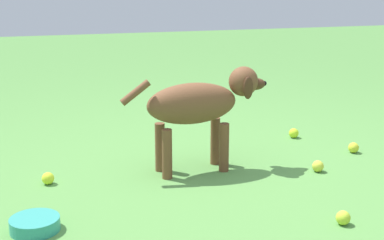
{
  "coord_description": "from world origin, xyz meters",
  "views": [
    {
      "loc": [
        2.75,
        -0.9,
        1.14
      ],
      "look_at": [
        -0.21,
        -0.1,
        0.3
      ],
      "focal_mm": 53.5,
      "sensor_mm": 36.0,
      "label": 1
    }
  ],
  "objects_px": {
    "tennis_ball_0": "(48,178)",
    "tennis_ball_4": "(343,218)",
    "tennis_ball_3": "(318,166)",
    "tennis_ball_1": "(294,133)",
    "dog": "(201,104)",
    "tennis_ball_2": "(353,148)",
    "water_bowl": "(35,224)"
  },
  "relations": [
    {
      "from": "dog",
      "to": "tennis_ball_2",
      "type": "xyz_separation_m",
      "value": [
        -0.04,
        1.01,
        -0.35
      ]
    },
    {
      "from": "tennis_ball_4",
      "to": "tennis_ball_2",
      "type": "bearing_deg",
      "value": 147.24
    },
    {
      "from": "tennis_ball_0",
      "to": "tennis_ball_4",
      "type": "xyz_separation_m",
      "value": [
        0.85,
        1.27,
        0.0
      ]
    },
    {
      "from": "tennis_ball_4",
      "to": "water_bowl",
      "type": "relative_size",
      "value": 0.3
    },
    {
      "from": "tennis_ball_1",
      "to": "tennis_ball_4",
      "type": "relative_size",
      "value": 1.0
    },
    {
      "from": "tennis_ball_2",
      "to": "tennis_ball_4",
      "type": "height_order",
      "value": "same"
    },
    {
      "from": "dog",
      "to": "tennis_ball_2",
      "type": "distance_m",
      "value": 1.07
    },
    {
      "from": "tennis_ball_1",
      "to": "tennis_ball_3",
      "type": "relative_size",
      "value": 1.0
    },
    {
      "from": "tennis_ball_3",
      "to": "tennis_ball_1",
      "type": "bearing_deg",
      "value": 167.06
    },
    {
      "from": "dog",
      "to": "tennis_ball_1",
      "type": "xyz_separation_m",
      "value": [
        -0.43,
        0.78,
        -0.35
      ]
    },
    {
      "from": "tennis_ball_1",
      "to": "tennis_ball_3",
      "type": "xyz_separation_m",
      "value": [
        0.64,
        -0.15,
        0.0
      ]
    },
    {
      "from": "dog",
      "to": "tennis_ball_4",
      "type": "height_order",
      "value": "dog"
    },
    {
      "from": "tennis_ball_1",
      "to": "dog",
      "type": "bearing_deg",
      "value": -61.02
    },
    {
      "from": "tennis_ball_0",
      "to": "water_bowl",
      "type": "distance_m",
      "value": 0.56
    },
    {
      "from": "tennis_ball_3",
      "to": "tennis_ball_4",
      "type": "relative_size",
      "value": 1.0
    },
    {
      "from": "dog",
      "to": "tennis_ball_1",
      "type": "distance_m",
      "value": 0.96
    },
    {
      "from": "tennis_ball_0",
      "to": "tennis_ball_4",
      "type": "bearing_deg",
      "value": 56.25
    },
    {
      "from": "tennis_ball_2",
      "to": "tennis_ball_4",
      "type": "distance_m",
      "value": 1.07
    },
    {
      "from": "tennis_ball_3",
      "to": "tennis_ball_4",
      "type": "bearing_deg",
      "value": -17.72
    },
    {
      "from": "tennis_ball_2",
      "to": "tennis_ball_3",
      "type": "relative_size",
      "value": 1.0
    },
    {
      "from": "tennis_ball_2",
      "to": "tennis_ball_4",
      "type": "bearing_deg",
      "value": -32.76
    },
    {
      "from": "dog",
      "to": "tennis_ball_3",
      "type": "xyz_separation_m",
      "value": [
        0.21,
        0.63,
        -0.35
      ]
    },
    {
      "from": "tennis_ball_4",
      "to": "water_bowl",
      "type": "xyz_separation_m",
      "value": [
        -0.3,
        -1.34,
        -0.0
      ]
    },
    {
      "from": "tennis_ball_0",
      "to": "dog",
      "type": "bearing_deg",
      "value": 90.37
    },
    {
      "from": "tennis_ball_0",
      "to": "tennis_ball_4",
      "type": "height_order",
      "value": "same"
    },
    {
      "from": "tennis_ball_2",
      "to": "water_bowl",
      "type": "bearing_deg",
      "value": -72.64
    },
    {
      "from": "tennis_ball_2",
      "to": "tennis_ball_4",
      "type": "relative_size",
      "value": 1.0
    },
    {
      "from": "tennis_ball_4",
      "to": "tennis_ball_1",
      "type": "bearing_deg",
      "value": 164.63
    },
    {
      "from": "tennis_ball_2",
      "to": "water_bowl",
      "type": "distance_m",
      "value": 2.01
    },
    {
      "from": "tennis_ball_1",
      "to": "water_bowl",
      "type": "distance_m",
      "value": 1.97
    },
    {
      "from": "tennis_ball_0",
      "to": "tennis_ball_1",
      "type": "bearing_deg",
      "value": 105.06
    },
    {
      "from": "tennis_ball_2",
      "to": "tennis_ball_3",
      "type": "xyz_separation_m",
      "value": [
        0.25,
        -0.37,
        0.0
      ]
    }
  ]
}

